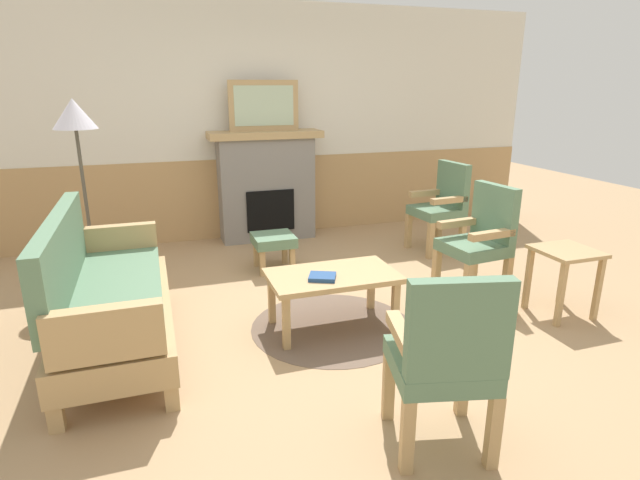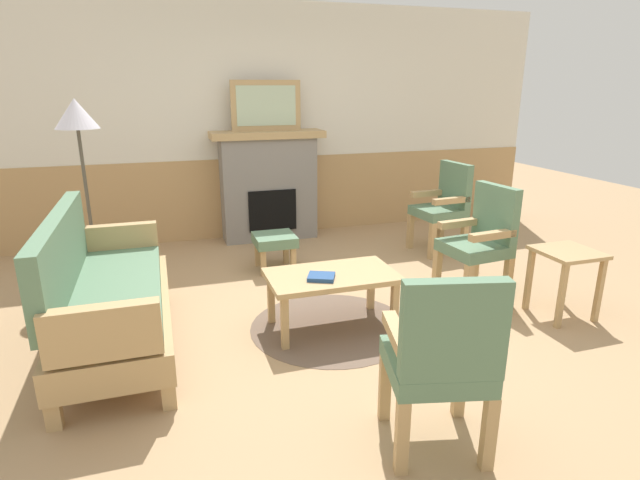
# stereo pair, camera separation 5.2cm
# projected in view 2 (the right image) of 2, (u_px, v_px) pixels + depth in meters

# --- Properties ---
(ground_plane) EXTENTS (14.00, 14.00, 0.00)m
(ground_plane) POSITION_uv_depth(u_px,v_px,m) (333.00, 318.00, 4.06)
(ground_plane) COLOR tan
(wall_back) EXTENTS (7.20, 0.14, 2.70)m
(wall_back) POSITION_uv_depth(u_px,v_px,m) (262.00, 126.00, 6.04)
(wall_back) COLOR silver
(wall_back) RESTS_ON ground_plane
(fireplace) EXTENTS (1.30, 0.44, 1.28)m
(fireplace) POSITION_uv_depth(u_px,v_px,m) (269.00, 185.00, 6.00)
(fireplace) COLOR gray
(fireplace) RESTS_ON ground_plane
(framed_picture) EXTENTS (0.80, 0.04, 0.56)m
(framed_picture) POSITION_uv_depth(u_px,v_px,m) (266.00, 106.00, 5.74)
(framed_picture) COLOR tan
(framed_picture) RESTS_ON fireplace
(couch) EXTENTS (0.70, 1.80, 0.98)m
(couch) POSITION_uv_depth(u_px,v_px,m) (108.00, 296.00, 3.48)
(couch) COLOR tan
(couch) RESTS_ON ground_plane
(coffee_table) EXTENTS (0.96, 0.56, 0.44)m
(coffee_table) POSITION_uv_depth(u_px,v_px,m) (332.00, 280.00, 3.79)
(coffee_table) COLOR tan
(coffee_table) RESTS_ON ground_plane
(round_rug) EXTENTS (1.24, 1.24, 0.01)m
(round_rug) POSITION_uv_depth(u_px,v_px,m) (331.00, 326.00, 3.90)
(round_rug) COLOR brown
(round_rug) RESTS_ON ground_plane
(book_on_table) EXTENTS (0.24, 0.23, 0.03)m
(book_on_table) POSITION_uv_depth(u_px,v_px,m) (321.00, 277.00, 3.67)
(book_on_table) COLOR navy
(book_on_table) RESTS_ON coffee_table
(footstool) EXTENTS (0.40, 0.40, 0.36)m
(footstool) POSITION_uv_depth(u_px,v_px,m) (275.00, 242.00, 5.05)
(footstool) COLOR tan
(footstool) RESTS_ON ground_plane
(armchair_near_fireplace) EXTENTS (0.52, 0.52, 0.98)m
(armchair_near_fireplace) POSITION_uv_depth(u_px,v_px,m) (444.00, 203.00, 5.56)
(armchair_near_fireplace) COLOR tan
(armchair_near_fireplace) RESTS_ON ground_plane
(armchair_by_window_left) EXTENTS (0.53, 0.53, 0.98)m
(armchair_by_window_left) POSITION_uv_depth(u_px,v_px,m) (482.00, 237.00, 4.33)
(armchair_by_window_left) COLOR tan
(armchair_by_window_left) RESTS_ON ground_plane
(armchair_front_left) EXTENTS (0.58, 0.58, 0.98)m
(armchair_front_left) POSITION_uv_depth(u_px,v_px,m) (442.00, 356.00, 2.43)
(armchair_front_left) COLOR tan
(armchair_front_left) RESTS_ON ground_plane
(side_table) EXTENTS (0.44, 0.44, 0.55)m
(side_table) POSITION_uv_depth(u_px,v_px,m) (566.00, 264.00, 3.98)
(side_table) COLOR tan
(side_table) RESTS_ON ground_plane
(floor_lamp_by_couch) EXTENTS (0.36, 0.36, 1.68)m
(floor_lamp_by_couch) POSITION_uv_depth(u_px,v_px,m) (77.00, 126.00, 4.28)
(floor_lamp_by_couch) COLOR #332D28
(floor_lamp_by_couch) RESTS_ON ground_plane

